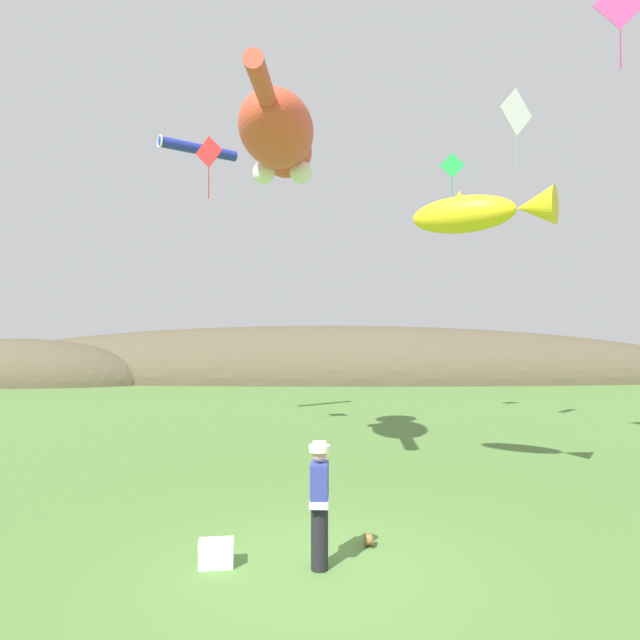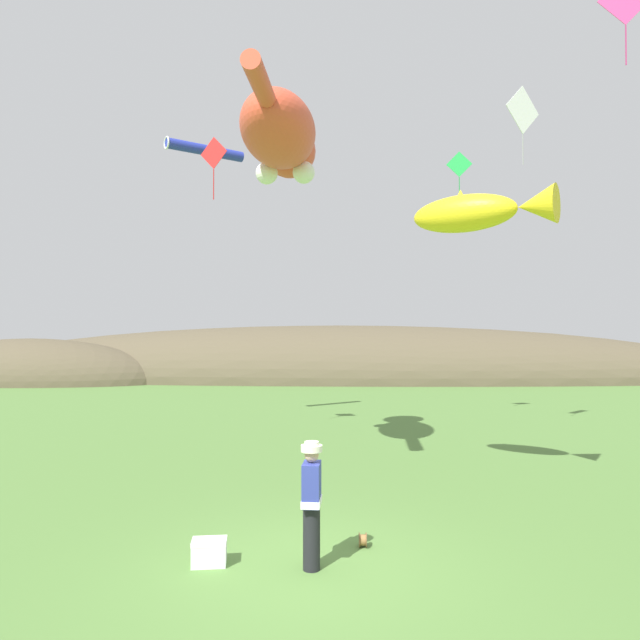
% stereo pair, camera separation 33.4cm
% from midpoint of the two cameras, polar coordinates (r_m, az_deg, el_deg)
% --- Properties ---
extents(ground_plane, '(120.00, 120.00, 0.00)m').
position_cam_midpoint_polar(ground_plane, '(8.63, -1.67, -23.71)').
color(ground_plane, '#517A38').
extents(distant_hill_ridge, '(56.78, 12.59, 7.44)m').
position_cam_midpoint_polar(distant_hill_ridge, '(39.31, -3.68, -5.97)').
color(distant_hill_ridge, brown).
rests_on(distant_hill_ridge, ground).
extents(festival_attendant, '(0.30, 0.43, 1.77)m').
position_cam_midpoint_polar(festival_attendant, '(8.32, -1.25, -17.62)').
color(festival_attendant, black).
rests_on(festival_attendant, ground).
extents(kite_spool, '(0.12, 0.22, 0.22)m').
position_cam_midpoint_polar(kite_spool, '(9.40, 3.78, -21.07)').
color(kite_spool, olive).
rests_on(kite_spool, ground).
extents(picnic_cooler, '(0.53, 0.40, 0.36)m').
position_cam_midpoint_polar(picnic_cooler, '(8.83, -11.49, -21.90)').
color(picnic_cooler, white).
rests_on(picnic_cooler, ground).
extents(kite_giant_cat, '(1.86, 6.24, 1.89)m').
position_cam_midpoint_polar(kite_giant_cat, '(14.78, -4.81, 17.76)').
color(kite_giant_cat, '#E04C33').
extents(kite_fish_windsock, '(2.95, 2.20, 0.91)m').
position_cam_midpoint_polar(kite_fish_windsock, '(12.46, 14.79, 10.37)').
color(kite_fish_windsock, yellow).
extents(kite_tube_streamer, '(2.45, 1.98, 0.44)m').
position_cam_midpoint_polar(kite_tube_streamer, '(20.63, -12.59, 16.36)').
color(kite_tube_streamer, '#2633A5').
extents(kite_diamond_green, '(0.89, 0.10, 1.79)m').
position_cam_midpoint_polar(kite_diamond_green, '(21.07, 12.62, 14.79)').
color(kite_diamond_green, green).
extents(kite_diamond_pink, '(1.17, 0.20, 2.08)m').
position_cam_midpoint_polar(kite_diamond_pink, '(16.14, 27.24, 26.24)').
color(kite_diamond_pink, '#E53F8C').
extents(kite_diamond_red, '(0.87, 0.39, 1.84)m').
position_cam_midpoint_polar(kite_diamond_red, '(17.56, -11.61, 16.05)').
color(kite_diamond_red, red).
extents(kite_diamond_white, '(1.19, 0.80, 2.32)m').
position_cam_midpoint_polar(kite_diamond_white, '(18.71, 18.53, 19.07)').
color(kite_diamond_white, white).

